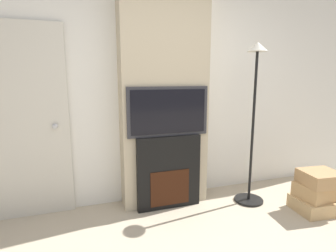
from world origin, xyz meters
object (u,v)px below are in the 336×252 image
(fireplace, at_px, (168,172))
(television, at_px, (168,111))
(box_stack, at_px, (318,193))
(floor_lamp, at_px, (254,110))

(fireplace, relative_size, television, 0.92)
(fireplace, relative_size, box_stack, 1.56)
(floor_lamp, height_order, box_stack, floor_lamp)
(floor_lamp, bearing_deg, television, 169.23)
(television, bearing_deg, fireplace, 90.00)
(fireplace, xyz_separation_m, television, (0.00, -0.00, 0.68))
(fireplace, height_order, floor_lamp, floor_lamp)
(fireplace, xyz_separation_m, box_stack, (1.52, -0.62, -0.20))
(fireplace, bearing_deg, television, -90.00)
(fireplace, bearing_deg, box_stack, -22.13)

